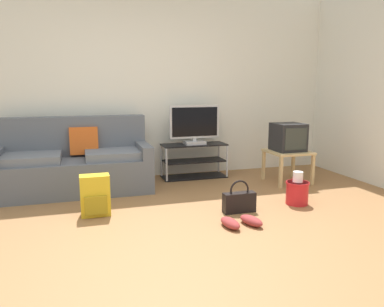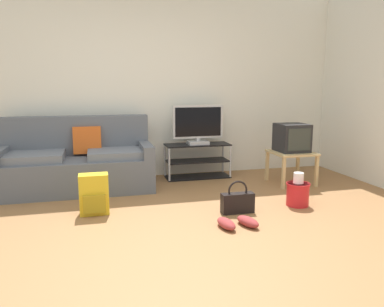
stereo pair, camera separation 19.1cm
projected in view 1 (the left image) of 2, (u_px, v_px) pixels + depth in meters
name	position (u px, v px, depth m)	size (l,w,h in m)	color
ground_plane	(180.00, 238.00, 3.36)	(9.00, 9.80, 0.02)	olive
wall_back	(135.00, 85.00, 5.43)	(9.00, 0.10, 2.70)	silver
couch	(74.00, 165.00, 4.81)	(1.91, 0.84, 0.94)	#565B66
tv_stand	(194.00, 161.00, 5.53)	(0.94, 0.37, 0.50)	black
flat_tv	(195.00, 125.00, 5.42)	(0.74, 0.22, 0.57)	#B2B2B7
side_table	(288.00, 155.00, 5.23)	(0.55, 0.55, 0.45)	tan
crt_tv	(288.00, 137.00, 5.20)	(0.40, 0.40, 0.38)	#232326
backpack	(95.00, 196.00, 3.90)	(0.30, 0.25, 0.43)	gold
handbag	(239.00, 201.00, 4.01)	(0.35, 0.11, 0.35)	black
cleaning_bucket	(297.00, 191.00, 4.29)	(0.27, 0.27, 0.38)	red
sneakers_pair	(241.00, 222.00, 3.62)	(0.41, 0.31, 0.09)	#993333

